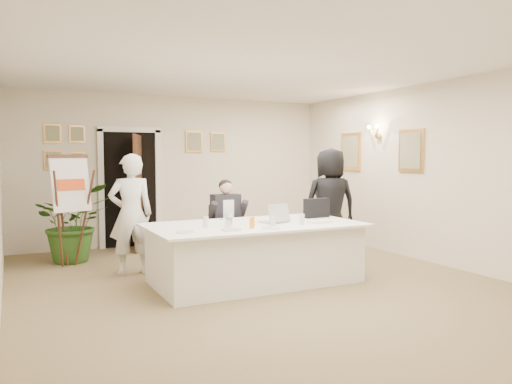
{
  "coord_description": "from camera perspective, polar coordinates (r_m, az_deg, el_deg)",
  "views": [
    {
      "loc": [
        -2.86,
        -5.76,
        1.65
      ],
      "look_at": [
        0.27,
        0.6,
        1.15
      ],
      "focal_mm": 35.0,
      "sensor_mm": 36.0,
      "label": 1
    }
  ],
  "objects": [
    {
      "name": "floor",
      "position": [
        6.64,
        0.19,
        -10.35
      ],
      "size": [
        7.0,
        7.0,
        0.0
      ],
      "primitive_type": "plane",
      "color": "brown",
      "rests_on": "ground"
    },
    {
      "name": "ceiling",
      "position": [
        6.54,
        0.2,
        14.17
      ],
      "size": [
        6.0,
        7.0,
        0.02
      ],
      "primitive_type": "cube",
      "color": "white",
      "rests_on": "wall_back"
    },
    {
      "name": "wall_back",
      "position": [
        9.7,
        -9.06,
        2.5
      ],
      "size": [
        6.0,
        0.1,
        2.8
      ],
      "primitive_type": "cube",
      "color": "beige",
      "rests_on": "floor"
    },
    {
      "name": "wall_front",
      "position": [
        3.66,
        25.4,
        -0.24
      ],
      "size": [
        6.0,
        0.1,
        2.8
      ],
      "primitive_type": "cube",
      "color": "beige",
      "rests_on": "floor"
    },
    {
      "name": "wall_right",
      "position": [
        8.22,
        19.28,
        2.07
      ],
      "size": [
        0.1,
        7.0,
        2.8
      ],
      "primitive_type": "cube",
      "color": "beige",
      "rests_on": "floor"
    },
    {
      "name": "doorway",
      "position": [
        9.31,
        -13.9,
        0.17
      ],
      "size": [
        1.14,
        0.86,
        2.2
      ],
      "color": "black",
      "rests_on": "floor"
    },
    {
      "name": "pictures_back_wall",
      "position": [
        9.46,
        -13.68,
        5.13
      ],
      "size": [
        3.4,
        0.06,
        0.8
      ],
      "primitive_type": null,
      "color": "#E3A34D",
      "rests_on": "wall_back"
    },
    {
      "name": "pictures_right_wall",
      "position": [
        9.08,
        13.77,
        4.54
      ],
      "size": [
        0.06,
        2.2,
        0.8
      ],
      "primitive_type": null,
      "color": "#E3A34D",
      "rests_on": "wall_right"
    },
    {
      "name": "wall_sconce",
      "position": [
        9.05,
        13.47,
        6.77
      ],
      "size": [
        0.2,
        0.3,
        0.24
      ],
      "primitive_type": null,
      "color": "gold",
      "rests_on": "wall_right"
    },
    {
      "name": "conference_table",
      "position": [
        6.61,
        -0.13,
        -6.92
      ],
      "size": [
        2.78,
        1.48,
        0.78
      ],
      "color": "white",
      "rests_on": "floor"
    },
    {
      "name": "seated_man",
      "position": [
        7.47,
        -3.35,
        -3.55
      ],
      "size": [
        0.68,
        0.71,
        1.33
      ],
      "primitive_type": null,
      "rotation": [
        0.0,
        0.0,
        0.2
      ],
      "color": "black",
      "rests_on": "floor"
    },
    {
      "name": "flip_chart",
      "position": [
        7.94,
        -20.62,
        -2.64
      ],
      "size": [
        0.6,
        0.45,
        1.64
      ],
      "color": "#321D10",
      "rests_on": "floor"
    },
    {
      "name": "standing_man",
      "position": [
        7.2,
        -14.11,
        -2.49
      ],
      "size": [
        0.63,
        0.42,
        1.69
      ],
      "primitive_type": "imported",
      "rotation": [
        0.0,
        0.0,
        3.11
      ],
      "color": "silver",
      "rests_on": "floor"
    },
    {
      "name": "standing_woman",
      "position": [
        8.2,
        8.47,
        -1.28
      ],
      "size": [
        0.99,
        0.76,
        1.79
      ],
      "primitive_type": "imported",
      "rotation": [
        0.0,
        0.0,
        2.9
      ],
      "color": "black",
      "rests_on": "floor"
    },
    {
      "name": "potted_palm",
      "position": [
        8.37,
        -20.14,
        -3.26
      ],
      "size": [
        1.13,
        0.98,
        1.25
      ],
      "primitive_type": "imported",
      "rotation": [
        0.0,
        0.0,
        0.01
      ],
      "color": "#29511B",
      "rests_on": "floor"
    },
    {
      "name": "laptop",
      "position": [
        6.67,
        2.09,
        -2.29
      ],
      "size": [
        0.44,
        0.45,
        0.28
      ],
      "primitive_type": null,
      "rotation": [
        0.0,
        0.0,
        0.27
      ],
      "color": "#B7BABC",
      "rests_on": "conference_table"
    },
    {
      "name": "laptop_bag",
      "position": [
        7.25,
        6.94,
        -1.83
      ],
      "size": [
        0.4,
        0.13,
        0.28
      ],
      "primitive_type": "cube",
      "rotation": [
        0.0,
        0.0,
        0.06
      ],
      "color": "black",
      "rests_on": "conference_table"
    },
    {
      "name": "paper_stack",
      "position": [
        6.69,
        7.23,
        -3.38
      ],
      "size": [
        0.3,
        0.22,
        0.03
      ],
      "primitive_type": "cube",
      "rotation": [
        0.0,
        0.0,
        0.1
      ],
      "color": "white",
      "rests_on": "conference_table"
    },
    {
      "name": "plate_left",
      "position": [
        5.83,
        -8.1,
        -4.55
      ],
      "size": [
        0.24,
        0.24,
        0.01
      ],
      "primitive_type": "cylinder",
      "rotation": [
        0.0,
        0.0,
        -0.06
      ],
      "color": "white",
      "rests_on": "conference_table"
    },
    {
      "name": "plate_mid",
      "position": [
        5.94,
        -2.81,
        -4.35
      ],
      "size": [
        0.29,
        0.29,
        0.01
      ],
      "primitive_type": "cylinder",
      "rotation": [
        0.0,
        0.0,
        0.24
      ],
      "color": "white",
      "rests_on": "conference_table"
    },
    {
      "name": "plate_near",
      "position": [
        6.08,
        1.76,
        -4.16
      ],
      "size": [
        0.24,
        0.24,
        0.01
      ],
      "primitive_type": "cylinder",
      "rotation": [
        0.0,
        0.0,
        0.12
      ],
      "color": "white",
      "rests_on": "conference_table"
    },
    {
      "name": "glass_a",
      "position": [
        6.22,
        -5.76,
        -3.41
      ],
      "size": [
        0.08,
        0.08,
        0.14
      ],
      "primitive_type": "cylinder",
      "rotation": [
        0.0,
        0.0,
        0.34
      ],
      "color": "silver",
      "rests_on": "conference_table"
    },
    {
      "name": "glass_b",
      "position": [
        6.3,
        1.93,
        -3.3
      ],
      "size": [
        0.07,
        0.07,
        0.14
      ],
      "primitive_type": "cylinder",
      "rotation": [
        0.0,
        0.0,
        0.04
      ],
      "color": "silver",
      "rests_on": "conference_table"
    },
    {
      "name": "glass_c",
      "position": [
        6.49,
        5.28,
        -3.1
      ],
      "size": [
        0.07,
        0.07,
        0.14
      ],
      "primitive_type": "cylinder",
      "rotation": [
        0.0,
        0.0,
        0.07
      ],
      "color": "silver",
      "rests_on": "conference_table"
    },
    {
      "name": "glass_d",
      "position": [
        6.56,
        -2.99,
        -3.02
      ],
      "size": [
        0.08,
        0.08,
        0.14
      ],
      "primitive_type": "cylinder",
      "rotation": [
        0.0,
        0.0,
        0.3
      ],
      "color": "silver",
      "rests_on": "conference_table"
    },
    {
      "name": "oj_glass",
      "position": [
        6.13,
        -0.45,
        -3.55
      ],
      "size": [
        0.07,
        0.07,
        0.13
      ],
      "primitive_type": "cylinder",
      "rotation": [
        0.0,
        0.0,
        -0.04
      ],
      "color": "orange",
      "rests_on": "conference_table"
    },
    {
      "name": "steel_jug",
      "position": [
        6.23,
        -3.11,
        -3.53
      ],
      "size": [
        0.11,
        0.11,
        0.11
      ],
      "primitive_type": "cylinder",
      "rotation": [
        0.0,
        0.0,
        0.19
      ],
      "color": "silver",
      "rests_on": "conference_table"
    }
  ]
}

